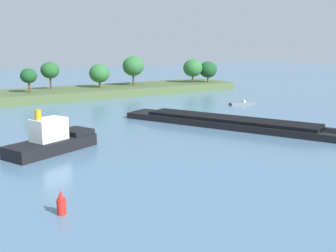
% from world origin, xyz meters
% --- Properties ---
extents(treeline_island, '(65.44, 16.27, 9.56)m').
position_xyz_m(treeline_island, '(16.22, 78.18, 2.47)').
color(treeline_island, '#4C6038').
rests_on(treeline_island, ground).
extents(small_motorboat, '(5.95, 2.34, 0.97)m').
position_xyz_m(small_motorboat, '(27.51, 46.24, 0.26)').
color(small_motorboat, slate).
rests_on(small_motorboat, ground).
extents(tugboat, '(11.68, 7.77, 5.27)m').
position_xyz_m(tugboat, '(-17.97, 30.53, 1.37)').
color(tugboat, black).
rests_on(tugboat, ground).
extents(cargo_barge, '(20.82, 37.70, 5.57)m').
position_xyz_m(cargo_barge, '(10.43, 27.78, 0.81)').
color(cargo_barge, black).
rests_on(cargo_barge, ground).
extents(channel_buoy_red, '(0.70, 0.70, 1.90)m').
position_xyz_m(channel_buoy_red, '(-23.12, 12.34, 0.81)').
color(channel_buoy_red, red).
rests_on(channel_buoy_red, ground).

